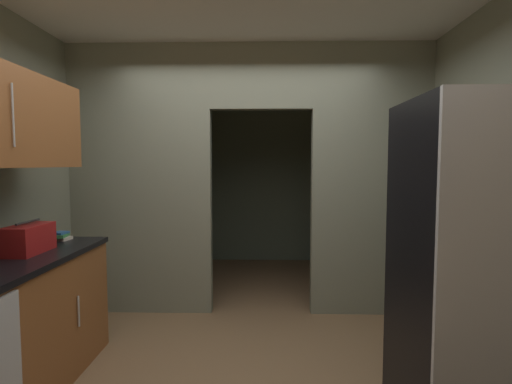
% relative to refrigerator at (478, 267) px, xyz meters
% --- Properties ---
extents(kitchen_partition, '(3.61, 0.12, 2.71)m').
position_rel_refrigerator_xyz_m(kitchen_partition, '(-1.40, 1.73, 0.50)').
color(kitchen_partition, gray).
rests_on(kitchen_partition, ground).
extents(adjoining_room_shell, '(3.61, 2.28, 2.71)m').
position_rel_refrigerator_xyz_m(adjoining_room_shell, '(-1.37, 3.34, 0.41)').
color(adjoining_room_shell, slate).
rests_on(adjoining_room_shell, ground).
extents(refrigerator, '(0.80, 0.80, 1.88)m').
position_rel_refrigerator_xyz_m(refrigerator, '(0.00, 0.00, 0.00)').
color(refrigerator, black).
rests_on(refrigerator, ground).
extents(boombox, '(0.20, 0.36, 0.22)m').
position_rel_refrigerator_xyz_m(boombox, '(-2.82, 0.38, 0.07)').
color(boombox, maroon).
rests_on(boombox, lower_cabinet_run).
extents(book_stack, '(0.15, 0.17, 0.07)m').
position_rel_refrigerator_xyz_m(book_stack, '(-2.83, 0.83, 0.01)').
color(book_stack, beige).
rests_on(book_stack, lower_cabinet_run).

